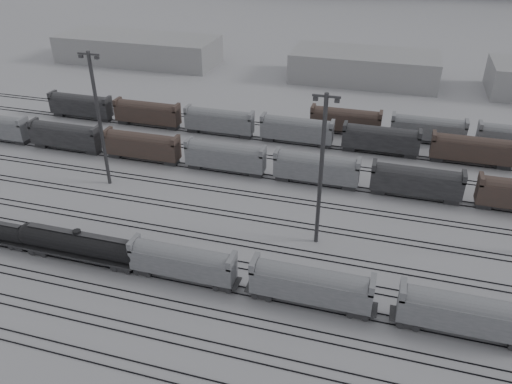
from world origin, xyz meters
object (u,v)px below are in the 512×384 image
(hopper_car_a, at_px, (182,261))
(hopper_car_b, at_px, (311,284))
(hopper_car_c, at_px, (468,313))
(light_mast_c, at_px, (321,169))
(tank_car_b, at_px, (79,244))

(hopper_car_a, distance_m, hopper_car_b, 16.99)
(hopper_car_c, height_order, light_mast_c, light_mast_c)
(tank_car_b, xyz_separation_m, light_mast_c, (30.77, 13.59, 9.39))
(hopper_car_c, bearing_deg, hopper_car_b, 180.00)
(tank_car_b, height_order, hopper_car_b, hopper_car_b)
(hopper_car_a, height_order, hopper_car_b, hopper_car_b)
(hopper_car_c, relative_size, light_mast_c, 0.67)
(tank_car_b, relative_size, light_mast_c, 0.84)
(hopper_car_a, xyz_separation_m, light_mast_c, (15.31, 13.59, 8.96))
(hopper_car_b, xyz_separation_m, hopper_car_c, (17.97, 0.00, 0.07))
(hopper_car_c, xyz_separation_m, light_mast_c, (-19.66, 13.59, 8.73))
(hopper_car_a, xyz_separation_m, hopper_car_c, (34.96, 0.00, 0.24))
(hopper_car_a, relative_size, hopper_car_b, 0.95)
(light_mast_c, bearing_deg, hopper_car_c, -34.65)
(hopper_car_a, bearing_deg, hopper_car_b, 0.00)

